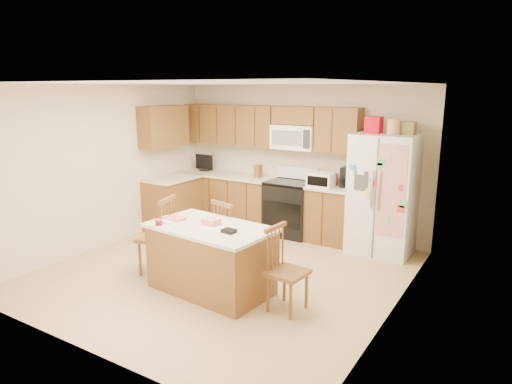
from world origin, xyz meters
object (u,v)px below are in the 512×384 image
Objects in this scene: stove at (290,207)px; refrigerator at (383,193)px; island at (211,258)px; windsor_chair_left at (159,237)px; windsor_chair_back at (231,238)px; windsor_chair_right at (286,271)px.

refrigerator is (1.57, -0.06, 0.45)m from stove.
windsor_chair_left is at bearing 174.65° from island.
windsor_chair_back is (-1.50, -1.82, -0.45)m from refrigerator.
stove is 2.74m from windsor_chair_right.
windsor_chair_left is 0.97m from windsor_chair_back.
windsor_chair_back is at bearing 101.34° from island.
windsor_chair_right is at bearing 2.16° from island.
stove is 2.50m from island.
refrigerator is 1.28× the size of island.
island is at bearing -119.50° from refrigerator.
windsor_chair_right reaches higher than island.
refrigerator reaches higher than windsor_chair_left.
windsor_chair_left reaches higher than windsor_chair_right.
windsor_chair_right is (1.14, -0.57, -0.02)m from windsor_chair_back.
refrigerator reaches higher than island.
windsor_chair_right is (1.95, -0.05, -0.04)m from windsor_chair_left.
windsor_chair_left is 1.95m from windsor_chair_right.
windsor_chair_back is 1.27m from windsor_chair_right.
windsor_chair_left is at bearing -147.17° from windsor_chair_back.
island is at bearing -85.49° from stove.
stove reaches higher than windsor_chair_right.
windsor_chair_back reaches higher than island.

